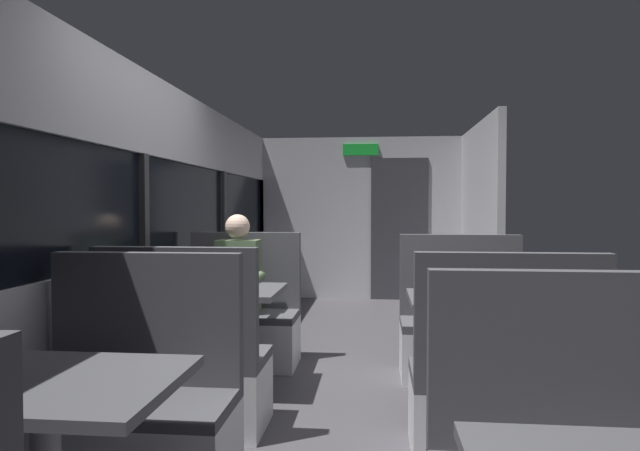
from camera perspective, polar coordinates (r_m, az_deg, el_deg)
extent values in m
cube|color=#423F44|center=(4.13, 2.29, -16.93)|extent=(3.30, 9.20, 0.02)
cube|color=#B2B2B7|center=(4.33, -17.50, -9.47)|extent=(0.08, 8.40, 0.95)
cube|color=#B2B2B7|center=(4.30, -17.72, 10.88)|extent=(0.08, 8.40, 0.60)
cube|color=black|center=(4.25, -17.74, 1.85)|extent=(0.03, 8.40, 0.75)
cube|color=#2D2D30|center=(4.24, -17.37, 1.85)|extent=(0.06, 0.08, 0.75)
cube|color=#2D2D30|center=(6.22, -9.76, 1.94)|extent=(0.06, 0.08, 0.75)
cube|color=#2D2D30|center=(8.27, -5.86, 1.97)|extent=(0.06, 0.08, 0.75)
cube|color=#B2B2B7|center=(8.10, 4.10, 0.74)|extent=(2.90, 0.08, 2.30)
cube|color=#333338|center=(8.06, 7.99, -0.35)|extent=(0.80, 0.04, 2.00)
cube|color=green|center=(8.08, 4.10, 7.62)|extent=(0.50, 0.03, 0.16)
cube|color=#B2B2B7|center=(7.01, 15.74, 0.47)|extent=(0.08, 2.40, 2.30)
cube|color=#4C4C51|center=(2.22, -25.98, -14.18)|extent=(0.90, 0.70, 0.04)
cube|color=#47474C|center=(2.86, -18.61, -16.64)|extent=(0.95, 0.50, 0.06)
cube|color=#47474C|center=(2.96, -17.00, -8.90)|extent=(0.95, 0.08, 0.65)
cylinder|color=#9E9EA3|center=(4.19, -10.24, -11.53)|extent=(0.10, 0.10, 0.70)
cube|color=#4C4C51|center=(4.12, -10.27, -6.53)|extent=(0.90, 0.70, 0.04)
cube|color=silver|center=(3.63, -13.21, -16.26)|extent=(0.95, 0.50, 0.39)
cube|color=#47474C|center=(3.57, -13.24, -12.83)|extent=(0.95, 0.50, 0.06)
cube|color=#47474C|center=(3.30, -14.48, -7.75)|extent=(0.95, 0.08, 0.65)
cube|color=silver|center=(4.85, -8.03, -11.54)|extent=(0.95, 0.50, 0.39)
cube|color=#47474C|center=(4.80, -8.05, -8.93)|extent=(0.95, 0.50, 0.06)
cube|color=#47474C|center=(4.95, -7.49, -4.44)|extent=(0.95, 0.08, 0.65)
cube|color=#47474C|center=(2.25, 23.21, -12.44)|extent=(0.95, 0.08, 0.65)
cylinder|color=#9E9EA3|center=(3.90, 15.70, -12.61)|extent=(0.10, 0.10, 0.70)
cube|color=#4C4C51|center=(3.83, 15.75, -7.24)|extent=(0.90, 0.70, 0.04)
cube|color=silver|center=(3.33, 17.74, -18.02)|extent=(0.95, 0.50, 0.39)
cube|color=#47474C|center=(3.26, 17.78, -14.30)|extent=(0.95, 0.50, 0.06)
cube|color=#47474C|center=(2.98, 18.71, -8.85)|extent=(0.95, 0.08, 0.65)
cube|color=silver|center=(4.57, 14.22, -12.43)|extent=(0.95, 0.50, 0.39)
cube|color=#47474C|center=(4.52, 14.24, -9.66)|extent=(0.95, 0.50, 0.06)
cube|color=#47474C|center=(4.67, 13.90, -4.87)|extent=(0.95, 0.08, 0.65)
cube|color=#26262D|center=(4.84, -8.03, -11.20)|extent=(0.30, 0.36, 0.45)
cube|color=#59724C|center=(4.70, -8.21, -5.09)|extent=(0.34, 0.22, 0.60)
sphere|color=beige|center=(4.65, -8.30, -0.10)|extent=(0.20, 0.20, 0.20)
cylinder|color=#59724C|center=(4.58, -11.20, -5.05)|extent=(0.07, 0.28, 0.07)
cylinder|color=#59724C|center=(4.48, -6.28, -5.18)|extent=(0.07, 0.28, 0.07)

